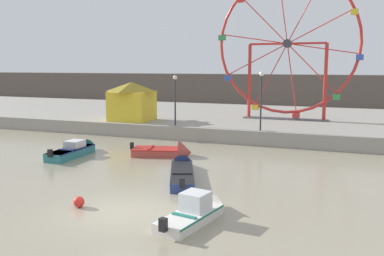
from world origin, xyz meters
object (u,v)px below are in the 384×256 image
Objects in this scene: motorboat_navy_blue at (182,170)px; ferris_wheel_red_frame at (287,46)px; carnival_booth_yellow_awning at (132,101)px; promenade_lamp_near at (175,93)px; promenade_lamp_far at (261,92)px; motorboat_white_red_stripe at (199,210)px; mooring_buoy_orange at (79,202)px; motorboat_teal_painted at (77,150)px; motorboat_faded_red at (168,152)px.

ferris_wheel_red_frame is at bearing -31.82° from motorboat_navy_blue.
promenade_lamp_near is (4.53, -1.46, 0.84)m from carnival_booth_yellow_awning.
promenade_lamp_far is at bearing -10.45° from carnival_booth_yellow_awning.
motorboat_white_red_stripe is 1.14× the size of carnival_booth_yellow_awning.
motorboat_white_red_stripe is at bearing 7.18° from mooring_buoy_orange.
motorboat_white_red_stripe is 0.68× the size of motorboat_navy_blue.
ferris_wheel_red_frame is 7.78m from promenade_lamp_far.
motorboat_teal_painted is 1.37× the size of carnival_booth_yellow_awning.
motorboat_white_red_stripe is at bearing -75.50° from motorboat_faded_red.
ferris_wheel_red_frame is 3.21× the size of promenade_lamp_near.
motorboat_navy_blue is 0.50× the size of ferris_wheel_red_frame.
promenade_lamp_far reaches higher than mooring_buoy_orange.
motorboat_white_red_stripe is at bearing -89.00° from ferris_wheel_red_frame.
promenade_lamp_far is at bearing 14.42° from motorboat_white_red_stripe.
motorboat_teal_painted is 5.71m from motorboat_faded_red.
carnival_booth_yellow_awning is 18.97m from mooring_buoy_orange.
motorboat_teal_painted is 8.92m from promenade_lamp_near.
ferris_wheel_red_frame is 2.96× the size of promenade_lamp_far.
motorboat_navy_blue is 1.47× the size of promenade_lamp_far.
motorboat_faded_red is at bearing -74.20° from motorboat_teal_painted.
motorboat_white_red_stripe is 0.34× the size of ferris_wheel_red_frame.
motorboat_navy_blue is (-3.02, 5.62, -0.06)m from motorboat_white_red_stripe.
motorboat_navy_blue is at bearing -99.11° from ferris_wheel_red_frame.
motorboat_teal_painted reaches higher than motorboat_navy_blue.
ferris_wheel_red_frame is at bearing 78.87° from mooring_buoy_orange.
ferris_wheel_red_frame is at bearing 43.22° from promenade_lamp_near.
promenade_lamp_far is at bearing -1.64° from promenade_lamp_near.
ferris_wheel_red_frame is (5.19, 12.56, 6.88)m from motorboat_faded_red.
motorboat_teal_painted is 12.89m from promenade_lamp_far.
carnival_booth_yellow_awning reaches higher than motorboat_white_red_stripe.
ferris_wheel_red_frame is 3.36× the size of carnival_booth_yellow_awning.
mooring_buoy_orange is (-4.46, -22.66, -6.92)m from ferris_wheel_red_frame.
motorboat_teal_painted is at bearing -84.99° from carnival_booth_yellow_awning.
promenade_lamp_near is at bearing -19.84° from carnival_booth_yellow_awning.
mooring_buoy_orange is at bearing -103.73° from promenade_lamp_far.
carnival_booth_yellow_awning is at bearing 4.54° from motorboat_teal_painted.
carnival_booth_yellow_awning is at bearing 16.57° from motorboat_navy_blue.
promenade_lamp_near is at bearing 93.17° from motorboat_faded_red.
motorboat_white_red_stripe reaches higher than motorboat_faded_red.
motorboat_navy_blue is 18.01m from ferris_wheel_red_frame.
carnival_booth_yellow_awning is (-1.12, 9.05, 2.37)m from motorboat_teal_painted.
ferris_wheel_red_frame is at bearing 84.91° from promenade_lamp_far.
motorboat_teal_painted is (-7.98, 2.07, 0.09)m from motorboat_navy_blue.
motorboat_white_red_stripe is 17.36m from promenade_lamp_near.
motorboat_teal_painted reaches higher than mooring_buoy_orange.
motorboat_white_red_stripe is 1.04× the size of motorboat_faded_red.
promenade_lamp_near is at bearing 99.79° from mooring_buoy_orange.
promenade_lamp_far reaches higher than motorboat_white_red_stripe.
mooring_buoy_orange is (-4.84, -0.61, -0.08)m from motorboat_white_red_stripe.
motorboat_navy_blue is 10.29m from promenade_lamp_far.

